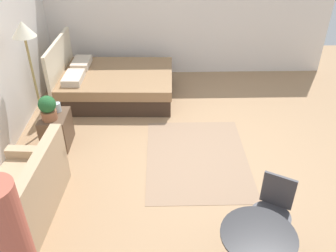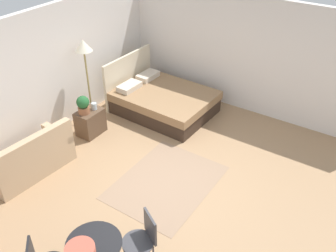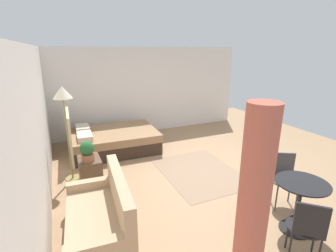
{
  "view_description": "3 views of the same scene",
  "coord_description": "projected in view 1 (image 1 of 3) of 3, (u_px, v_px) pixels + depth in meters",
  "views": [
    {
      "loc": [
        -4.13,
        0.58,
        3.29
      ],
      "look_at": [
        -0.33,
        0.49,
        0.8
      ],
      "focal_mm": 37.82,
      "sensor_mm": 36.0,
      "label": 1
    },
    {
      "loc": [
        -4.01,
        -2.67,
        4.43
      ],
      "look_at": [
        0.26,
        0.18,
        1.0
      ],
      "focal_mm": 39.93,
      "sensor_mm": 36.0,
      "label": 2
    },
    {
      "loc": [
        -4.03,
        2.56,
        2.45
      ],
      "look_at": [
        0.11,
        0.73,
        1.06
      ],
      "focal_mm": 26.74,
      "sensor_mm": 36.0,
      "label": 3
    }
  ],
  "objects": [
    {
      "name": "floor_lamp",
      "position": [
        25.0,
        40.0,
        5.02
      ],
      "size": [
        0.34,
        0.34,
        1.83
      ],
      "color": "#99844C",
      "rests_on": "ground"
    },
    {
      "name": "area_rug",
      "position": [
        197.0,
        157.0,
        5.28
      ],
      "size": [
        1.95,
        1.49,
        0.01
      ],
      "primitive_type": "cube",
      "color": "#93755B",
      "rests_on": "ground"
    },
    {
      "name": "cafe_chair_near_window",
      "position": [
        274.0,
        206.0,
        3.75
      ],
      "size": [
        0.59,
        0.59,
        0.86
      ],
      "color": "#3F3F44",
      "rests_on": "ground"
    },
    {
      "name": "ground_plane",
      "position": [
        200.0,
        159.0,
        5.27
      ],
      "size": [
        9.26,
        8.86,
        0.02
      ],
      "primitive_type": "cube",
      "color": "#9E7A56"
    },
    {
      "name": "couch",
      "position": [
        22.0,
        199.0,
        4.17
      ],
      "size": [
        1.56,
        0.88,
        0.86
      ],
      "color": "tan",
      "rests_on": "ground"
    },
    {
      "name": "potted_plant",
      "position": [
        48.0,
        108.0,
        5.1
      ],
      "size": [
        0.25,
        0.25,
        0.37
      ],
      "color": "#935B3D",
      "rests_on": "nightstand"
    },
    {
      "name": "bed",
      "position": [
        114.0,
        84.0,
        6.73
      ],
      "size": [
        1.63,
        2.14,
        1.12
      ],
      "color": "#38281E",
      "rests_on": "ground"
    },
    {
      "name": "wall_right",
      "position": [
        188.0,
        14.0,
        7.19
      ],
      "size": [
        0.12,
        5.86,
        2.53
      ],
      "primitive_type": "cube",
      "color": "silver",
      "rests_on": "ground"
    },
    {
      "name": "nightstand",
      "position": [
        57.0,
        130.0,
        5.43
      ],
      "size": [
        0.54,
        0.39,
        0.53
      ],
      "color": "brown",
      "rests_on": "ground"
    },
    {
      "name": "balcony_table",
      "position": [
        255.0,
        251.0,
        3.28
      ],
      "size": [
        0.69,
        0.69,
        0.76
      ],
      "color": "black",
      "rests_on": "ground"
    },
    {
      "name": "vase",
      "position": [
        57.0,
        107.0,
        5.35
      ],
      "size": [
        0.11,
        0.11,
        0.14
      ],
      "color": "silver",
      "rests_on": "nightstand"
    }
  ]
}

